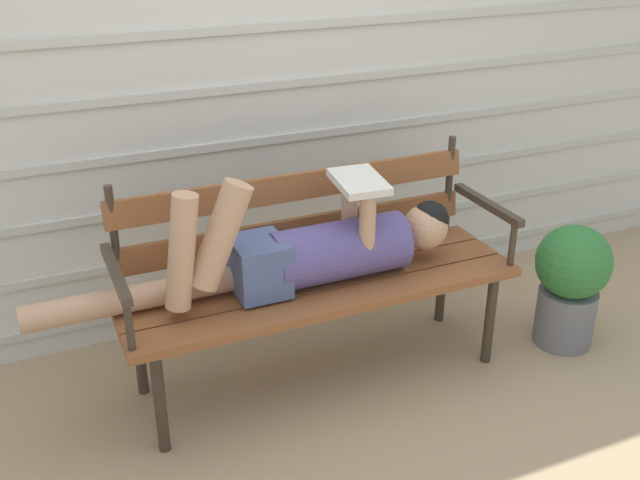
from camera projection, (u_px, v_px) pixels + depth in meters
name	position (u px, v px, depth m)	size (l,w,h in m)	color
ground_plane	(338.00, 399.00, 3.01)	(12.00, 12.00, 0.00)	tan
house_siding	(259.00, 84.00, 3.24)	(5.29, 0.08, 2.21)	beige
park_bench	(313.00, 264.00, 3.00)	(1.61, 0.51, 0.90)	brown
reclining_person	(307.00, 250.00, 2.88)	(1.70, 0.26, 0.51)	#514784
potted_plant	(571.00, 280.00, 3.27)	(0.33, 0.33, 0.57)	slate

